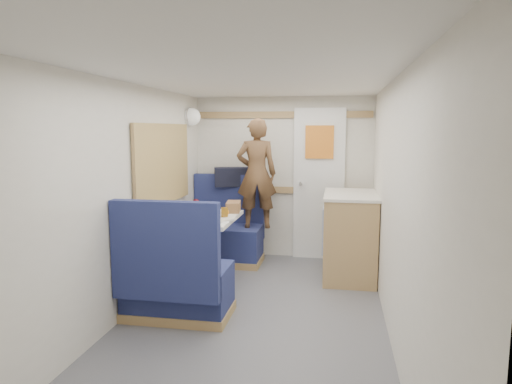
% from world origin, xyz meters
% --- Properties ---
extents(floor, '(4.50, 4.50, 0.00)m').
position_xyz_m(floor, '(0.00, 0.00, 0.00)').
color(floor, '#515156').
rests_on(floor, ground).
extents(ceiling, '(4.50, 4.50, 0.00)m').
position_xyz_m(ceiling, '(0.00, 0.00, 2.00)').
color(ceiling, silver).
rests_on(ceiling, wall_back).
extents(wall_back, '(2.20, 0.02, 2.00)m').
position_xyz_m(wall_back, '(0.00, 2.25, 1.00)').
color(wall_back, silver).
rests_on(wall_back, floor).
extents(wall_left, '(0.02, 4.50, 2.00)m').
position_xyz_m(wall_left, '(-1.10, 0.00, 1.00)').
color(wall_left, silver).
rests_on(wall_left, floor).
extents(wall_right, '(0.02, 4.50, 2.00)m').
position_xyz_m(wall_right, '(1.10, 0.00, 1.00)').
color(wall_right, silver).
rests_on(wall_right, floor).
extents(oak_trim_low, '(2.15, 0.02, 0.08)m').
position_xyz_m(oak_trim_low, '(0.00, 2.23, 0.85)').
color(oak_trim_low, '#9F8348').
rests_on(oak_trim_low, wall_back).
extents(oak_trim_high, '(2.15, 0.02, 0.08)m').
position_xyz_m(oak_trim_high, '(0.00, 2.23, 1.78)').
color(oak_trim_high, '#9F8348').
rests_on(oak_trim_high, wall_back).
extents(side_window, '(0.04, 1.30, 0.72)m').
position_xyz_m(side_window, '(-1.08, 1.00, 1.25)').
color(side_window, gray).
rests_on(side_window, wall_left).
extents(rear_door, '(0.62, 0.12, 1.86)m').
position_xyz_m(rear_door, '(0.45, 2.22, 0.97)').
color(rear_door, white).
rests_on(rear_door, wall_back).
extents(dinette_table, '(0.62, 0.92, 0.72)m').
position_xyz_m(dinette_table, '(-0.65, 1.00, 0.57)').
color(dinette_table, white).
rests_on(dinette_table, floor).
extents(bench_far, '(0.90, 0.59, 1.05)m').
position_xyz_m(bench_far, '(-0.65, 1.86, 0.30)').
color(bench_far, '#161848').
rests_on(bench_far, floor).
extents(bench_near, '(0.90, 0.59, 1.05)m').
position_xyz_m(bench_near, '(-0.65, 0.14, 0.30)').
color(bench_near, '#161848').
rests_on(bench_near, floor).
extents(ledge, '(0.90, 0.14, 0.04)m').
position_xyz_m(ledge, '(-0.65, 2.12, 0.88)').
color(ledge, '#9F8348').
rests_on(ledge, bench_far).
extents(dome_light, '(0.20, 0.20, 0.20)m').
position_xyz_m(dome_light, '(-1.04, 1.85, 1.75)').
color(dome_light, white).
rests_on(dome_light, wall_left).
extents(galley_counter, '(0.57, 0.92, 0.92)m').
position_xyz_m(galley_counter, '(0.82, 1.55, 0.47)').
color(galley_counter, '#9F8348').
rests_on(galley_counter, floor).
extents(person, '(0.52, 0.39, 1.28)m').
position_xyz_m(person, '(-0.26, 1.82, 1.09)').
color(person, brown).
rests_on(person, bench_far).
extents(duffel_bag, '(0.53, 0.36, 0.23)m').
position_xyz_m(duffel_bag, '(-0.60, 2.12, 1.02)').
color(duffel_bag, black).
rests_on(duffel_bag, ledge).
extents(tray, '(0.35, 0.39, 0.02)m').
position_xyz_m(tray, '(-0.47, 0.83, 0.73)').
color(tray, white).
rests_on(tray, dinette_table).
extents(orange_fruit, '(0.08, 0.08, 0.08)m').
position_xyz_m(orange_fruit, '(-0.43, 0.98, 0.78)').
color(orange_fruit, '#D56209').
rests_on(orange_fruit, tray).
extents(cheese_block, '(0.11, 0.09, 0.03)m').
position_xyz_m(cheese_block, '(-0.69, 0.87, 0.75)').
color(cheese_block, '#E7CB85').
rests_on(cheese_block, tray).
extents(wine_glass, '(0.08, 0.08, 0.17)m').
position_xyz_m(wine_glass, '(-0.76, 1.08, 0.84)').
color(wine_glass, white).
rests_on(wine_glass, dinette_table).
extents(tumbler_left, '(0.06, 0.06, 0.10)m').
position_xyz_m(tumbler_left, '(-0.81, 0.65, 0.77)').
color(tumbler_left, white).
rests_on(tumbler_left, dinette_table).
extents(tumbler_mid, '(0.06, 0.06, 0.10)m').
position_xyz_m(tumbler_mid, '(-0.71, 1.38, 0.77)').
color(tumbler_mid, white).
rests_on(tumbler_mid, dinette_table).
extents(tumbler_right, '(0.07, 0.07, 0.12)m').
position_xyz_m(tumbler_right, '(-0.61, 0.95, 0.78)').
color(tumbler_right, white).
rests_on(tumbler_right, dinette_table).
extents(beer_glass, '(0.07, 0.07, 0.11)m').
position_xyz_m(beer_glass, '(-0.43, 0.96, 0.77)').
color(beer_glass, '#895814').
rests_on(beer_glass, dinette_table).
extents(pepper_grinder, '(0.04, 0.04, 0.09)m').
position_xyz_m(pepper_grinder, '(-0.56, 1.13, 0.77)').
color(pepper_grinder, black).
rests_on(pepper_grinder, dinette_table).
extents(salt_grinder, '(0.04, 0.04, 0.09)m').
position_xyz_m(salt_grinder, '(-0.63, 0.91, 0.76)').
color(salt_grinder, silver).
rests_on(salt_grinder, dinette_table).
extents(bread_loaf, '(0.18, 0.28, 0.11)m').
position_xyz_m(bread_loaf, '(-0.43, 1.34, 0.77)').
color(bread_loaf, brown).
rests_on(bread_loaf, dinette_table).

